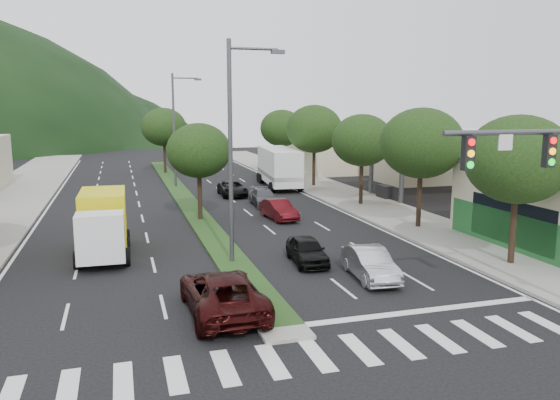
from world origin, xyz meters
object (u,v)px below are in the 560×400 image
object	(u,v)px
tree_r_e	(282,128)
sedan_silver	(370,263)
car_queue_a	(307,250)
tree_r_b	(422,143)
streetlight_near	(235,141)
suv_maroon	(222,293)
tree_r_a	(518,160)
tree_r_c	(362,140)
car_queue_b	(264,198)
car_queue_c	(279,210)
streetlight_mid	(176,125)
box_truck	(103,226)
tree_med_near	(199,151)
motorhome	(279,167)
tree_r_d	(314,129)
car_queue_d	(233,189)
tree_med_far	(164,127)
traffic_signal	(560,183)

from	to	relation	value
tree_r_e	sedan_silver	world-z (taller)	tree_r_e
car_queue_a	tree_r_b	bearing A→B (deg)	34.24
streetlight_near	suv_maroon	world-z (taller)	streetlight_near
streetlight_near	tree_r_a	bearing A→B (deg)	-18.73
tree_r_a	suv_maroon	distance (m)	14.30
tree_r_c	sedan_silver	xyz separation A→B (m)	(-6.93, -15.89, -4.10)
streetlight_near	car_queue_b	xyz separation A→B (m)	(5.03, 14.01, -4.99)
car_queue_a	car_queue_c	size ratio (longest dim) A/B	0.94
tree_r_b	streetlight_mid	size ratio (longest dim) A/B	0.69
tree_r_c	car_queue_c	bearing A→B (deg)	-157.24
tree_r_e	car_queue_a	world-z (taller)	tree_r_e
tree_r_b	tree_r_a	bearing A→B (deg)	-90.00
box_truck	tree_med_near	bearing A→B (deg)	-128.90
car_queue_a	motorhome	size ratio (longest dim) A/B	0.39
tree_r_a	car_queue_a	world-z (taller)	tree_r_a
tree_r_d	sedan_silver	distance (m)	27.18
tree_r_c	car_queue_a	xyz separation A→B (m)	(-8.70, -12.98, -4.14)
tree_r_e	car_queue_a	size ratio (longest dim) A/B	1.88
tree_r_a	car_queue_d	distance (m)	24.75
tree_r_d	box_truck	xyz separation A→B (m)	(-17.66, -18.75, -3.76)
motorhome	sedan_silver	bearing A→B (deg)	-92.80
suv_maroon	motorhome	world-z (taller)	motorhome
tree_med_near	tree_r_b	bearing A→B (deg)	-26.57
tree_r_d	motorhome	bearing A→B (deg)	163.00
tree_r_a	tree_r_d	xyz separation A→B (m)	(0.00, 26.00, 0.36)
streetlight_near	car_queue_d	xyz separation A→B (m)	(3.73, 19.01, -4.98)
tree_med_far	box_truck	world-z (taller)	tree_med_far
motorhome	tree_med_near	bearing A→B (deg)	-119.32
traffic_signal	suv_maroon	bearing A→B (deg)	161.52
suv_maroon	tree_r_c	bearing A→B (deg)	-128.12
tree_med_far	sedan_silver	bearing A→B (deg)	-82.76
tree_r_c	suv_maroon	xyz separation A→B (m)	(-13.56, -18.00, -4.01)
traffic_signal	tree_r_b	size ratio (longest dim) A/B	1.01
car_queue_c	motorhome	xyz separation A→B (m)	(4.12, 13.90, 1.20)
tree_r_e	car_queue_a	distance (m)	34.38
tree_med_far	suv_maroon	distance (m)	42.25
tree_med_far	streetlight_mid	distance (m)	11.02
tree_med_near	car_queue_a	xyz separation A→B (m)	(3.30, -10.98, -3.82)
tree_r_e	suv_maroon	bearing A→B (deg)	-109.64
tree_r_a	car_queue_d	size ratio (longest dim) A/B	1.54
tree_r_d	sedan_silver	world-z (taller)	tree_r_d
car_queue_d	car_queue_c	bearing A→B (deg)	-83.40
tree_med_far	car_queue_d	xyz separation A→B (m)	(3.94, -16.99, -4.41)
streetlight_mid	car_queue_d	xyz separation A→B (m)	(3.73, -5.99, -4.98)
streetlight_near	car_queue_c	xyz separation A→B (m)	(4.68, 9.01, -4.96)
tree_r_d	car_queue_d	bearing A→B (deg)	-159.67
suv_maroon	box_truck	distance (m)	10.14
tree_r_e	box_truck	distance (m)	33.92
motorhome	tree_r_c	bearing A→B (deg)	-69.09
car_queue_c	box_truck	xyz separation A→B (m)	(-10.54, -5.76, 0.80)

